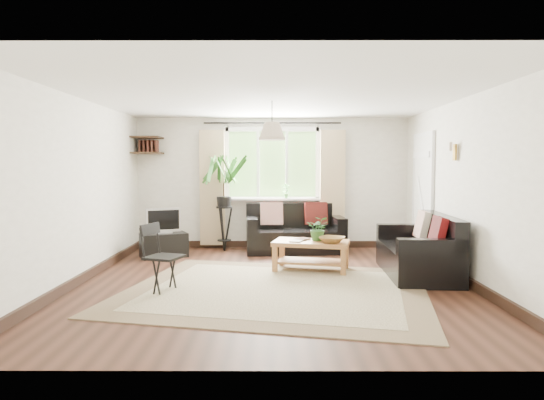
{
  "coord_description": "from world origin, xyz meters",
  "views": [
    {
      "loc": [
        0.02,
        -6.24,
        1.51
      ],
      "look_at": [
        0.0,
        0.4,
        1.05
      ],
      "focal_mm": 32.0,
      "sensor_mm": 36.0,
      "label": 1
    }
  ],
  "objects_px": {
    "sofa_back": "(295,229)",
    "folding_chair": "(165,258)",
    "sofa_right": "(417,247)",
    "palm_stand": "(224,203)",
    "coffee_table": "(311,256)",
    "tv_stand": "(164,245)"
  },
  "relations": [
    {
      "from": "sofa_right",
      "to": "coffee_table",
      "type": "relative_size",
      "value": 1.59
    },
    {
      "from": "palm_stand",
      "to": "folding_chair",
      "type": "distance_m",
      "value": 2.93
    },
    {
      "from": "sofa_back",
      "to": "palm_stand",
      "type": "relative_size",
      "value": 0.99
    },
    {
      "from": "tv_stand",
      "to": "folding_chair",
      "type": "height_order",
      "value": "folding_chair"
    },
    {
      "from": "sofa_right",
      "to": "palm_stand",
      "type": "distance_m",
      "value": 3.49
    },
    {
      "from": "folding_chair",
      "to": "coffee_table",
      "type": "bearing_deg",
      "value": -36.96
    },
    {
      "from": "sofa_back",
      "to": "folding_chair",
      "type": "height_order",
      "value": "folding_chair"
    },
    {
      "from": "folding_chair",
      "to": "palm_stand",
      "type": "bearing_deg",
      "value": 11.45
    },
    {
      "from": "tv_stand",
      "to": "folding_chair",
      "type": "xyz_separation_m",
      "value": [
        0.52,
        -2.27,
        0.21
      ]
    },
    {
      "from": "tv_stand",
      "to": "palm_stand",
      "type": "height_order",
      "value": "palm_stand"
    },
    {
      "from": "sofa_right",
      "to": "folding_chair",
      "type": "relative_size",
      "value": 2.06
    },
    {
      "from": "coffee_table",
      "to": "sofa_back",
      "type": "bearing_deg",
      "value": 96.07
    },
    {
      "from": "coffee_table",
      "to": "tv_stand",
      "type": "height_order",
      "value": "coffee_table"
    },
    {
      "from": "sofa_back",
      "to": "folding_chair",
      "type": "xyz_separation_m",
      "value": [
        -1.69,
        -2.77,
        0.01
      ]
    },
    {
      "from": "sofa_right",
      "to": "tv_stand",
      "type": "height_order",
      "value": "sofa_right"
    },
    {
      "from": "sofa_back",
      "to": "palm_stand",
      "type": "bearing_deg",
      "value": 171.68
    },
    {
      "from": "coffee_table",
      "to": "folding_chair",
      "type": "xyz_separation_m",
      "value": [
        -1.85,
        -1.21,
        0.19
      ]
    },
    {
      "from": "sofa_right",
      "to": "palm_stand",
      "type": "bearing_deg",
      "value": -120.84
    },
    {
      "from": "sofa_back",
      "to": "folding_chair",
      "type": "relative_size",
      "value": 2.07
    },
    {
      "from": "palm_stand",
      "to": "folding_chair",
      "type": "height_order",
      "value": "palm_stand"
    },
    {
      "from": "sofa_right",
      "to": "coffee_table",
      "type": "height_order",
      "value": "sofa_right"
    },
    {
      "from": "sofa_right",
      "to": "coffee_table",
      "type": "bearing_deg",
      "value": -97.61
    }
  ]
}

